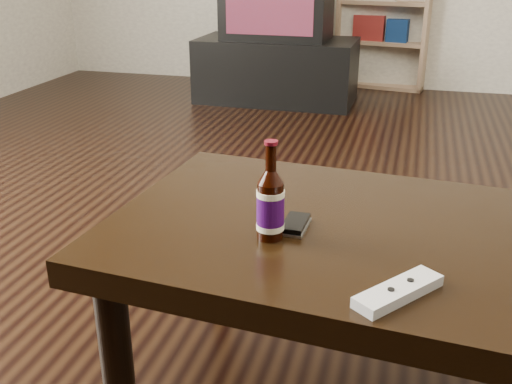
% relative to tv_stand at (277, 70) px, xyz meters
% --- Properties ---
extents(floor, '(5.00, 6.00, 0.01)m').
position_rel_tv_stand_xyz_m(floor, '(0.58, -2.36, -0.22)').
color(floor, black).
rests_on(floor, ground).
extents(tv_stand, '(1.07, 0.55, 0.42)m').
position_rel_tv_stand_xyz_m(tv_stand, '(0.00, 0.00, 0.00)').
color(tv_stand, black).
rests_on(tv_stand, floor).
extents(coffee_table, '(1.25, 0.80, 0.45)m').
position_rel_tv_stand_xyz_m(coffee_table, '(0.91, -2.85, 0.18)').
color(coffee_table, black).
rests_on(coffee_table, floor).
extents(beer_bottle, '(0.07, 0.07, 0.21)m').
position_rel_tv_stand_xyz_m(beer_bottle, '(0.67, -2.94, 0.31)').
color(beer_bottle, black).
rests_on(beer_bottle, coffee_table).
extents(phone, '(0.05, 0.10, 0.02)m').
position_rel_tv_stand_xyz_m(phone, '(0.72, -2.88, 0.24)').
color(phone, '#BBBBBD').
rests_on(phone, coffee_table).
extents(remote, '(0.15, 0.17, 0.02)m').
position_rel_tv_stand_xyz_m(remote, '(0.94, -3.10, 0.24)').
color(remote, silver).
rests_on(remote, coffee_table).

